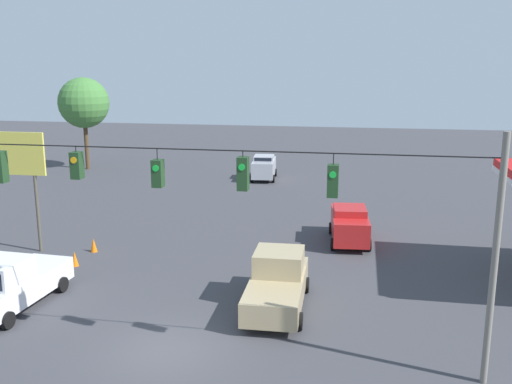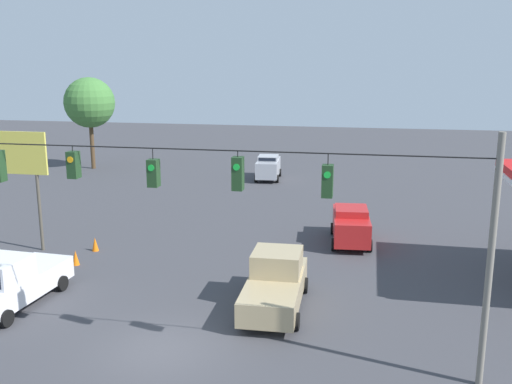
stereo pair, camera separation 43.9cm
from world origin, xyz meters
TOP-DOWN VIEW (x-y plane):
  - ground_plane at (0.00, 0.00)m, footprint 140.00×140.00m
  - overhead_signal_span at (-0.01, 0.14)m, footprint 20.14×0.38m
  - sedan_red_oncoming_far at (-5.68, -13.05)m, footprint 2.33×4.59m
  - pickup_truck_white_parked_shoulder at (6.98, -2.14)m, footprint 2.38×5.47m
  - sedan_silver_withflow_deep at (1.63, -29.00)m, footprint 2.20×4.23m
  - pickup_truck_tan_crossing_near at (-3.11, -4.18)m, footprint 2.38×5.38m
  - traffic_cone_nearest at (6.91, -4.22)m, footprint 0.34×0.34m
  - traffic_cone_second at (6.91, -6.97)m, footprint 0.34×0.34m
  - traffic_cone_third at (6.98, -9.07)m, footprint 0.34×0.34m
  - roadside_billboard at (11.12, -8.68)m, footprint 4.11×0.16m
  - tree_horizon_left at (18.12, -30.77)m, footprint 4.46×4.46m

SIDE VIEW (x-z plane):
  - ground_plane at x=0.00m, z-range 0.00..0.00m
  - traffic_cone_nearest at x=6.91m, z-range 0.00..0.72m
  - traffic_cone_second at x=6.91m, z-range 0.00..0.72m
  - traffic_cone_third at x=6.98m, z-range 0.00..0.72m
  - pickup_truck_white_parked_shoulder at x=6.98m, z-range -0.08..2.04m
  - pickup_truck_tan_crossing_near at x=-3.11m, z-range -0.08..2.04m
  - sedan_red_oncoming_far at x=-5.68m, z-range 0.04..1.96m
  - sedan_silver_withflow_deep at x=1.63m, z-range 0.04..2.01m
  - roadside_billboard at x=11.12m, z-range 1.48..7.52m
  - overhead_signal_span at x=-0.01m, z-range 1.15..8.66m
  - tree_horizon_left at x=18.12m, z-range 1.83..9.99m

